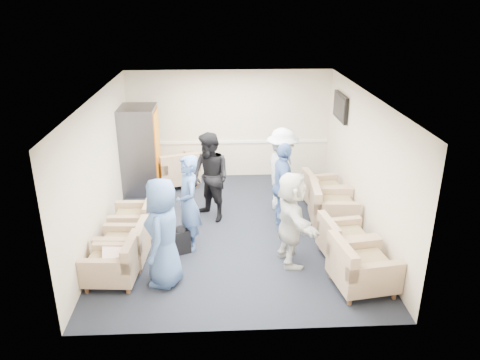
{
  "coord_description": "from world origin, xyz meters",
  "views": [
    {
      "loc": [
        -0.29,
        -8.3,
        4.42
      ],
      "look_at": [
        0.13,
        0.2,
        0.99
      ],
      "focal_mm": 35.0,
      "sensor_mm": 36.0,
      "label": 1
    }
  ],
  "objects_px": {
    "armchair_right_midnear": "(343,241)",
    "armchair_left_near": "(115,264)",
    "armchair_left_mid": "(126,247)",
    "armchair_corner": "(177,171)",
    "person_back_right": "(282,171)",
    "person_mid_left": "(188,204)",
    "armchair_left_far": "(136,221)",
    "person_front_left": "(163,233)",
    "person_mid_right": "(283,187)",
    "vending_machine": "(140,150)",
    "armchair_right_near": "(360,269)",
    "armchair_right_midfar": "(330,208)",
    "armchair_right_far": "(322,192)",
    "person_back_left": "(210,178)",
    "person_front_right": "(291,219)"
  },
  "relations": [
    {
      "from": "person_back_left",
      "to": "person_mid_left",
      "type": "bearing_deg",
      "value": -60.65
    },
    {
      "from": "armchair_right_far",
      "to": "vending_machine",
      "type": "height_order",
      "value": "vending_machine"
    },
    {
      "from": "armchair_right_midnear",
      "to": "armchair_right_midfar",
      "type": "height_order",
      "value": "armchair_right_midfar"
    },
    {
      "from": "vending_machine",
      "to": "person_mid_right",
      "type": "relative_size",
      "value": 1.15
    },
    {
      "from": "person_front_left",
      "to": "person_back_right",
      "type": "height_order",
      "value": "person_back_right"
    },
    {
      "from": "armchair_corner",
      "to": "person_mid_left",
      "type": "distance_m",
      "value": 3.12
    },
    {
      "from": "person_back_right",
      "to": "armchair_right_midnear",
      "type": "bearing_deg",
      "value": -167.21
    },
    {
      "from": "person_mid_left",
      "to": "person_back_left",
      "type": "relative_size",
      "value": 0.97
    },
    {
      "from": "armchair_right_near",
      "to": "armchair_right_midnear",
      "type": "bearing_deg",
      "value": -7.22
    },
    {
      "from": "armchair_right_midnear",
      "to": "armchair_left_near",
      "type": "bearing_deg",
      "value": 89.8
    },
    {
      "from": "armchair_left_mid",
      "to": "vending_machine",
      "type": "bearing_deg",
      "value": -173.41
    },
    {
      "from": "armchair_left_far",
      "to": "person_mid_right",
      "type": "relative_size",
      "value": 0.46
    },
    {
      "from": "person_mid_right",
      "to": "person_front_left",
      "type": "bearing_deg",
      "value": 129.49
    },
    {
      "from": "armchair_left_near",
      "to": "vending_machine",
      "type": "height_order",
      "value": "vending_machine"
    },
    {
      "from": "person_mid_right",
      "to": "person_mid_left",
      "type": "bearing_deg",
      "value": 111.15
    },
    {
      "from": "person_front_right",
      "to": "person_back_right",
      "type": "bearing_deg",
      "value": -11.06
    },
    {
      "from": "armchair_left_far",
      "to": "person_mid_left",
      "type": "height_order",
      "value": "person_mid_left"
    },
    {
      "from": "person_back_right",
      "to": "person_front_right",
      "type": "distance_m",
      "value": 2.06
    },
    {
      "from": "armchair_left_far",
      "to": "person_back_right",
      "type": "xyz_separation_m",
      "value": [
        2.94,
        0.96,
        0.61
      ]
    },
    {
      "from": "armchair_left_near",
      "to": "person_front_right",
      "type": "xyz_separation_m",
      "value": [
        2.92,
        0.45,
        0.52
      ]
    },
    {
      "from": "armchair_right_far",
      "to": "person_back_right",
      "type": "relative_size",
      "value": 0.5
    },
    {
      "from": "armchair_right_near",
      "to": "armchair_right_midnear",
      "type": "xyz_separation_m",
      "value": [
        -0.02,
        0.94,
        -0.03
      ]
    },
    {
      "from": "armchair_left_far",
      "to": "person_front_right",
      "type": "bearing_deg",
      "value": 70.42
    },
    {
      "from": "armchair_left_far",
      "to": "person_front_left",
      "type": "distance_m",
      "value": 1.85
    },
    {
      "from": "armchair_left_near",
      "to": "armchair_corner",
      "type": "height_order",
      "value": "armchair_corner"
    },
    {
      "from": "person_mid_left",
      "to": "person_back_left",
      "type": "xyz_separation_m",
      "value": [
        0.38,
        1.18,
        0.02
      ]
    },
    {
      "from": "armchair_right_near",
      "to": "vending_machine",
      "type": "height_order",
      "value": "vending_machine"
    },
    {
      "from": "armchair_left_mid",
      "to": "person_back_right",
      "type": "distance_m",
      "value": 3.6
    },
    {
      "from": "armchair_left_mid",
      "to": "armchair_corner",
      "type": "height_order",
      "value": "armchair_corner"
    },
    {
      "from": "armchair_left_near",
      "to": "armchair_corner",
      "type": "relative_size",
      "value": 0.73
    },
    {
      "from": "person_mid_left",
      "to": "armchair_left_near",
      "type": "bearing_deg",
      "value": -64.09
    },
    {
      "from": "armchair_right_far",
      "to": "armchair_right_midfar",
      "type": "bearing_deg",
      "value": 171.14
    },
    {
      "from": "armchair_left_near",
      "to": "person_mid_right",
      "type": "height_order",
      "value": "person_mid_right"
    },
    {
      "from": "person_mid_left",
      "to": "person_back_right",
      "type": "height_order",
      "value": "person_back_right"
    },
    {
      "from": "armchair_corner",
      "to": "person_back_right",
      "type": "height_order",
      "value": "person_back_right"
    },
    {
      "from": "vending_machine",
      "to": "person_front_left",
      "type": "bearing_deg",
      "value": -76.66
    },
    {
      "from": "armchair_right_near",
      "to": "person_back_right",
      "type": "xyz_separation_m",
      "value": [
        -0.87,
        2.9,
        0.56
      ]
    },
    {
      "from": "armchair_left_far",
      "to": "person_back_right",
      "type": "height_order",
      "value": "person_back_right"
    },
    {
      "from": "armchair_corner",
      "to": "armchair_right_near",
      "type": "bearing_deg",
      "value": 106.72
    },
    {
      "from": "armchair_left_mid",
      "to": "armchair_right_near",
      "type": "relative_size",
      "value": 0.82
    },
    {
      "from": "person_back_left",
      "to": "armchair_right_near",
      "type": "bearing_deg",
      "value": -0.54
    },
    {
      "from": "person_back_left",
      "to": "person_mid_right",
      "type": "xyz_separation_m",
      "value": [
        1.42,
        -0.46,
        -0.04
      ]
    },
    {
      "from": "armchair_right_midnear",
      "to": "armchair_corner",
      "type": "distance_m",
      "value": 4.75
    },
    {
      "from": "armchair_left_mid",
      "to": "armchair_corner",
      "type": "relative_size",
      "value": 0.7
    },
    {
      "from": "person_mid_left",
      "to": "person_mid_right",
      "type": "relative_size",
      "value": 1.01
    },
    {
      "from": "armchair_right_midfar",
      "to": "armchair_right_near",
      "type": "bearing_deg",
      "value": -176.83
    },
    {
      "from": "armchair_right_far",
      "to": "person_mid_left",
      "type": "bearing_deg",
      "value": 113.77
    },
    {
      "from": "armchair_corner",
      "to": "person_mid_left",
      "type": "height_order",
      "value": "person_mid_left"
    },
    {
      "from": "person_back_right",
      "to": "armchair_left_far",
      "type": "bearing_deg",
      "value": 97.7
    },
    {
      "from": "person_front_left",
      "to": "armchair_left_mid",
      "type": "bearing_deg",
      "value": -120.28
    }
  ]
}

